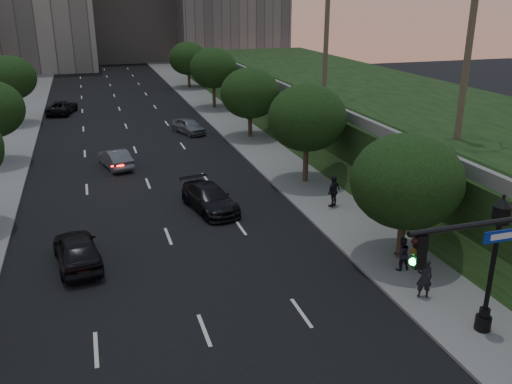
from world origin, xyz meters
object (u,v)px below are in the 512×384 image
object	(u,v)px
sedan_far_left	(62,107)
pedestrian_c	(334,191)
sedan_near_right	(210,198)
sedan_near_left	(77,250)
sedan_mid_left	(116,158)
sedan_far_right	(189,126)
pedestrian_a	(424,278)
pedestrian_b	(402,254)
street_lamp	(492,271)

from	to	relation	value
sedan_far_left	pedestrian_c	size ratio (longest dim) A/B	2.64
sedan_near_right	sedan_near_left	bearing A→B (deg)	-157.78
sedan_near_left	sedan_mid_left	size ratio (longest dim) A/B	1.11
sedan_far_right	pedestrian_a	distance (m)	32.10
sedan_near_left	sedan_far_right	size ratio (longest dim) A/B	1.15
sedan_near_left	sedan_far_left	xyz separation A→B (m)	(-1.48, 37.13, -0.11)
sedan_far_right	pedestrian_c	world-z (taller)	pedestrian_c
sedan_mid_left	pedestrian_b	xyz separation A→B (m)	(11.46, -20.61, 0.25)
sedan_near_left	pedestrian_a	xyz separation A→B (m)	(13.81, -7.61, 0.23)
sedan_mid_left	sedan_near_right	world-z (taller)	sedan_near_right
street_lamp	sedan_far_right	distance (m)	34.96
sedan_far_left	pedestrian_b	size ratio (longest dim) A/B	3.15
street_lamp	pedestrian_c	size ratio (longest dim) A/B	2.92
sedan_far_left	sedan_near_right	distance (m)	33.35
street_lamp	sedan_near_right	bearing A→B (deg)	114.78
pedestrian_a	sedan_mid_left	bearing A→B (deg)	-43.28
sedan_near_right	pedestrian_c	world-z (taller)	pedestrian_c
sedan_near_right	pedestrian_b	size ratio (longest dim) A/B	3.20
sedan_near_left	pedestrian_b	world-z (taller)	pedestrian_b
street_lamp	pedestrian_b	bearing A→B (deg)	94.60
sedan_near_left	pedestrian_c	bearing A→B (deg)	-176.05
street_lamp	pedestrian_a	world-z (taller)	street_lamp
sedan_near_left	sedan_far_right	distance (m)	26.20
sedan_mid_left	sedan_far_left	distance (m)	22.14
sedan_near_left	pedestrian_c	size ratio (longest dim) A/B	2.48
sedan_near_left	pedestrian_c	xyz separation A→B (m)	(14.64, 2.98, 0.30)
pedestrian_b	sedan_far_right	bearing A→B (deg)	-80.47
sedan_far_left	sedan_far_right	xyz separation A→B (m)	(11.40, -12.87, -0.00)
sedan_mid_left	pedestrian_c	size ratio (longest dim) A/B	2.22
sedan_near_left	pedestrian_b	distance (m)	15.14
sedan_mid_left	pedestrian_c	distance (m)	17.19
sedan_far_left	sedan_far_right	world-z (taller)	sedan_far_left
sedan_near_right	pedestrian_a	xyz separation A→B (m)	(6.27, -12.62, 0.30)
street_lamp	sedan_near_left	distance (m)	18.00
street_lamp	sedan_near_left	bearing A→B (deg)	144.75
sedan_mid_left	sedan_near_right	size ratio (longest dim) A/B	0.83
sedan_near_left	sedan_near_right	bearing A→B (deg)	-153.91
sedan_near_left	sedan_far_left	bearing A→B (deg)	-95.26
street_lamp	sedan_far_right	xyz separation A→B (m)	(-4.70, 34.59, -1.93)
street_lamp	sedan_far_left	size ratio (longest dim) A/B	1.10
sedan_mid_left	pedestrian_b	bearing A→B (deg)	105.54
sedan_far_right	pedestrian_a	bearing A→B (deg)	-102.83
sedan_far_left	pedestrian_c	distance (m)	37.76
sedan_near_right	pedestrian_c	xyz separation A→B (m)	(7.11, -2.04, 0.36)
sedan_far_left	sedan_far_right	bearing A→B (deg)	146.61
sedan_far_right	sedan_near_left	bearing A→B (deg)	-132.03
street_lamp	sedan_near_left	world-z (taller)	street_lamp
sedan_far_right	pedestrian_a	world-z (taller)	pedestrian_a
sedan_near_right	sedan_mid_left	bearing A→B (deg)	103.31
sedan_near_right	sedan_far_right	bearing A→B (deg)	71.52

